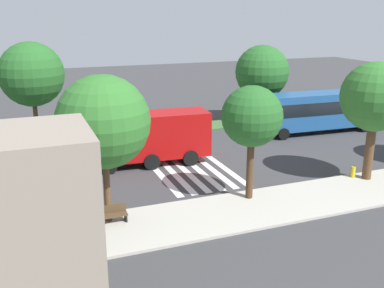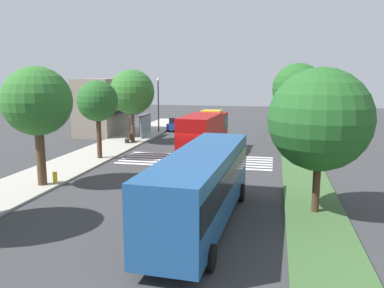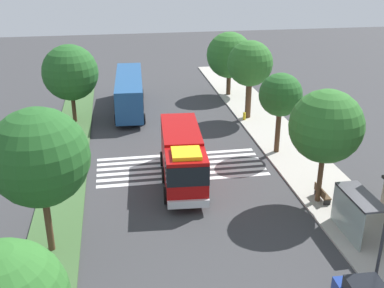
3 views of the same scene
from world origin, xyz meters
name	(u,v)px [view 2 (image 2 of 3)]	position (x,y,z in m)	size (l,w,h in m)	color
ground_plane	(193,163)	(0.00, 0.00, 0.00)	(120.00, 120.00, 0.00)	#38383A
sidewalk	(88,157)	(0.00, 9.24, 0.07)	(60.00, 4.53, 0.14)	#ADA89E
median_strip	(302,167)	(0.00, -8.47, 0.07)	(60.00, 3.00, 0.14)	#3D6033
crosswalk	(196,160)	(0.96, 0.00, 0.01)	(4.95, 12.55, 0.01)	silver
fire_truck	(205,131)	(3.73, -0.26, 2.08)	(9.16, 3.33, 3.70)	#A50C0C
parked_car_west	(178,124)	(18.25, 5.77, 0.88)	(4.47, 2.14, 1.72)	navy
transit_bus	(202,182)	(-13.13, -3.14, 2.11)	(11.92, 3.30, 3.55)	navy
bus_stop_shelter	(143,121)	(11.67, 8.23, 1.89)	(3.50, 1.40, 2.46)	#4C4C51
bench_near_shelter	(130,138)	(7.67, 8.26, 0.59)	(1.60, 0.50, 0.90)	#4C3823
street_lamp	(158,101)	(15.60, 7.57, 3.93)	(0.36, 0.36, 6.46)	#2D2D30
storefront_building	(104,107)	(13.44, 13.62, 3.28)	(8.50, 5.05, 6.57)	gray
sidewalk_tree_west	(37,102)	(-8.72, 7.97, 5.37)	(4.25, 4.25, 7.40)	#513823
sidewalk_tree_center	(98,101)	(-0.29, 7.97, 4.85)	(3.36, 3.36, 6.44)	#47301E
sidewalk_tree_east	(132,92)	(7.75, 7.97, 5.28)	(4.55, 4.55, 7.42)	#513823
median_tree_far_west	(320,120)	(-10.33, -8.47, 4.83)	(5.09, 5.09, 7.25)	#47301E
median_tree_west	(298,89)	(10.34, -8.47, 5.62)	(5.08, 5.08, 8.03)	#513823
median_tree_center	(294,95)	(19.65, -8.47, 4.57)	(4.20, 4.20, 6.55)	#513823
fire_hydrant	(55,177)	(-8.08, 7.47, 0.49)	(0.28, 0.28, 0.70)	gold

